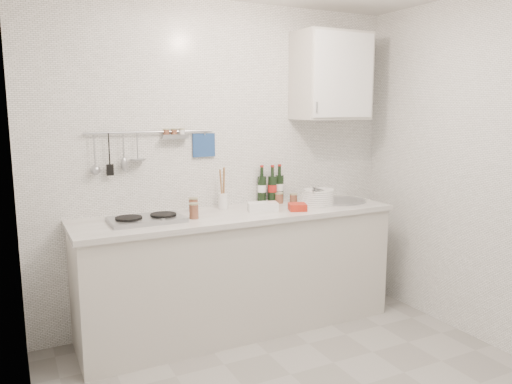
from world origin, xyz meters
TOP-DOWN VIEW (x-y plane):
  - back_wall at (0.00, 1.40)m, footprint 3.00×0.02m
  - wall_left at (-1.50, 0.00)m, footprint 0.02×2.80m
  - wall_right at (1.50, 0.00)m, footprint 0.02×2.80m
  - counter at (0.01, 1.10)m, footprint 2.44×0.64m
  - wall_rail at (-0.60, 1.37)m, footprint 0.98×0.09m
  - wall_cabinet at (0.90, 1.22)m, footprint 0.60×0.38m
  - plate_stack_hob at (-0.74, 1.09)m, footprint 0.27×0.27m
  - plate_stack_sink at (0.71, 1.11)m, footprint 0.32×0.30m
  - wine_bottles at (0.41, 1.34)m, footprint 0.23×0.11m
  - butter_dish at (0.18, 1.05)m, footprint 0.25×0.17m
  - strawberry_punnet at (0.43, 0.95)m, footprint 0.17×0.17m
  - utensil_crock at (-0.05, 1.28)m, footprint 0.08×0.08m
  - jar_a at (-0.30, 1.26)m, footprint 0.07×0.07m
  - jar_b at (0.45, 1.28)m, footprint 0.07×0.07m
  - jar_c at (0.58, 1.26)m, footprint 0.07×0.07m
  - jar_d at (-0.37, 1.04)m, footprint 0.07×0.07m

SIDE VIEW (x-z plane):
  - counter at x=0.01m, z-range -0.05..0.92m
  - plate_stack_hob at x=-0.74m, z-range 0.92..0.94m
  - strawberry_punnet at x=0.43m, z-range 0.92..0.97m
  - butter_dish at x=0.18m, z-range 0.92..0.99m
  - jar_c at x=0.58m, z-range 0.92..0.99m
  - jar_b at x=0.45m, z-range 0.92..1.01m
  - jar_a at x=-0.30m, z-range 0.92..1.03m
  - plate_stack_sink at x=0.71m, z-range 0.91..1.04m
  - jar_d at x=-0.37m, z-range 0.92..1.03m
  - utensil_crock at x=-0.05m, z-range 0.83..1.16m
  - wine_bottles at x=0.41m, z-range 0.92..1.23m
  - back_wall at x=0.00m, z-range 0.00..2.50m
  - wall_left at x=-1.50m, z-range 0.00..2.50m
  - wall_right at x=1.50m, z-range 0.00..2.50m
  - wall_rail at x=-0.60m, z-range 1.26..1.60m
  - wall_cabinet at x=0.90m, z-range 1.60..2.30m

